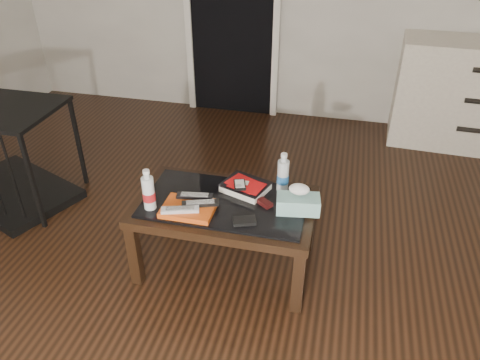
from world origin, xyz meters
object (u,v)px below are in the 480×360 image
object	(u,v)px
coffee_table	(225,211)
textbook	(245,187)
water_bottle_left	(148,189)
water_bottle_right	(283,172)
dresser	(469,95)
tissue_box	(298,204)
pet_crate	(7,169)

from	to	relation	value
coffee_table	textbook	bearing A→B (deg)	57.41
water_bottle_left	water_bottle_right	distance (m)	0.75
water_bottle_right	textbook	bearing A→B (deg)	-165.27
dresser	water_bottle_right	world-z (taller)	dresser
dresser	coffee_table	bearing A→B (deg)	-125.48
tissue_box	coffee_table	bearing A→B (deg)	172.13
pet_crate	water_bottle_left	bearing A→B (deg)	1.73
tissue_box	water_bottle_right	bearing A→B (deg)	113.05
water_bottle_left	pet_crate	bearing A→B (deg)	159.45
textbook	water_bottle_left	bearing A→B (deg)	-129.13
coffee_table	water_bottle_right	world-z (taller)	water_bottle_right
textbook	water_bottle_right	distance (m)	0.23
pet_crate	textbook	bearing A→B (deg)	15.51
dresser	water_bottle_right	xyz separation A→B (m)	(-1.31, -1.81, 0.13)
dresser	pet_crate	bearing A→B (deg)	-150.34
textbook	water_bottle_left	size ratio (longest dim) A/B	1.05
pet_crate	tissue_box	size ratio (longest dim) A/B	4.61
textbook	tissue_box	size ratio (longest dim) A/B	1.09
water_bottle_right	coffee_table	bearing A→B (deg)	-147.05
dresser	tissue_box	world-z (taller)	dresser
textbook	water_bottle_left	distance (m)	0.56
pet_crate	water_bottle_left	world-z (taller)	pet_crate
pet_crate	tissue_box	distance (m)	2.17
dresser	water_bottle_left	distance (m)	2.93
water_bottle_right	tissue_box	distance (m)	0.23
textbook	dresser	bearing A→B (deg)	70.29
coffee_table	tissue_box	xyz separation A→B (m)	(0.40, 0.01, 0.11)
pet_crate	tissue_box	bearing A→B (deg)	13.07
textbook	tissue_box	distance (m)	0.34
water_bottle_left	water_bottle_right	world-z (taller)	same
textbook	water_bottle_right	world-z (taller)	water_bottle_right
textbook	water_bottle_left	world-z (taller)	water_bottle_left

